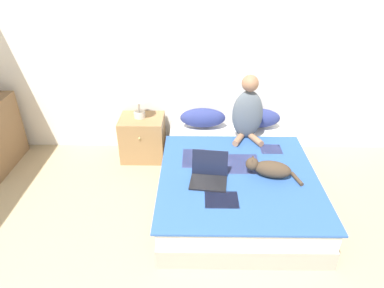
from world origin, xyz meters
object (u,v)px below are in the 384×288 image
(pillow_near, at_px, (203,118))
(cat_tabby, at_px, (269,168))
(pillow_far, at_px, (257,118))
(laptop_open, at_px, (209,175))
(nightstand, at_px, (143,138))
(bed, at_px, (235,180))
(person_sitting, at_px, (248,112))
(table_lamp, at_px, (138,93))

(pillow_near, bearing_deg, cat_tabby, -59.39)
(pillow_far, bearing_deg, laptop_open, -118.96)
(nightstand, bearing_deg, bed, -35.89)
(bed, bearing_deg, laptop_open, -137.00)
(pillow_far, height_order, laptop_open, laptop_open)
(laptop_open, bearing_deg, bed, 49.57)
(pillow_near, xyz_separation_m, cat_tabby, (0.62, -1.05, -0.03))
(person_sitting, relative_size, nightstand, 1.39)
(person_sitting, xyz_separation_m, laptop_open, (-0.46, -0.86, -0.27))
(pillow_near, bearing_deg, laptop_open, -87.87)
(nightstand, bearing_deg, cat_tabby, -35.46)
(pillow_near, bearing_deg, nightstand, -173.73)
(cat_tabby, xyz_separation_m, laptop_open, (-0.58, -0.08, -0.03))
(laptop_open, height_order, table_lamp, table_lamp)
(pillow_far, distance_m, cat_tabby, 1.05)
(nightstand, bearing_deg, laptop_open, -53.28)
(table_lamp, bearing_deg, pillow_near, 4.46)
(pillow_near, bearing_deg, table_lamp, -175.54)
(person_sitting, bearing_deg, pillow_far, 57.73)
(pillow_near, bearing_deg, person_sitting, -28.23)
(pillow_near, xyz_separation_m, person_sitting, (0.50, -0.27, 0.21))
(nightstand, distance_m, table_lamp, 0.58)
(laptop_open, distance_m, table_lamp, 1.40)
(bed, xyz_separation_m, laptop_open, (-0.29, -0.27, 0.25))
(bed, distance_m, pillow_far, 0.97)
(bed, distance_m, person_sitting, 0.80)
(pillow_near, distance_m, table_lamp, 0.84)
(cat_tabby, distance_m, table_lamp, 1.74)
(bed, bearing_deg, person_sitting, 74.40)
(cat_tabby, bearing_deg, person_sitting, -66.17)
(pillow_near, relative_size, pillow_far, 1.00)
(pillow_far, relative_size, laptop_open, 1.48)
(laptop_open, bearing_deg, pillow_far, 67.61)
(pillow_near, xyz_separation_m, table_lamp, (-0.76, -0.06, 0.34))
(pillow_near, bearing_deg, pillow_far, 0.00)
(cat_tabby, height_order, table_lamp, table_lamp)
(laptop_open, distance_m, nightstand, 1.32)
(person_sitting, height_order, table_lamp, person_sitting)
(bed, height_order, laptop_open, laptop_open)
(person_sitting, distance_m, laptop_open, 1.01)
(pillow_near, xyz_separation_m, nightstand, (-0.74, -0.08, -0.24))
(bed, relative_size, pillow_far, 3.61)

